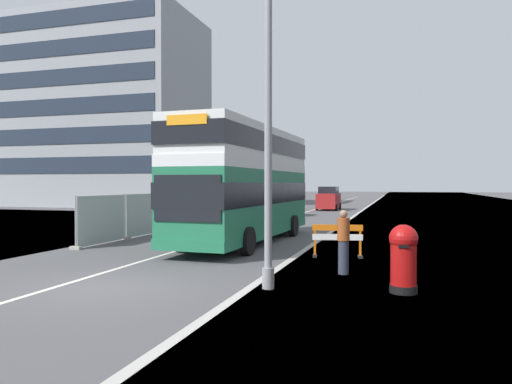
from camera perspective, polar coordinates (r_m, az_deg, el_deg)
ground at (r=12.04m, az=-15.21°, el=-11.21°), size 140.00×280.00×0.10m
double_decker_bus at (r=20.24m, az=-1.15°, el=1.18°), size 3.07×11.14×4.80m
lamppost_foreground at (r=11.51m, az=1.46°, el=10.96°), size 0.29×0.70×9.45m
red_pillar_postbox at (r=11.53m, az=17.10°, el=-7.22°), size 0.65×0.65×1.56m
roadworks_barrier at (r=16.50m, az=9.64°, el=-5.28°), size 1.70×0.71×1.10m
construction_site_fence at (r=29.72m, az=-6.51°, el=-1.91°), size 0.44×24.00×2.06m
car_oncoming_near at (r=36.68m, az=3.00°, el=-1.36°), size 1.99×4.09×2.12m
car_receding_mid at (r=45.92m, az=8.62°, el=-0.81°), size 1.98×4.24×2.22m
bare_tree_far_verge_near at (r=47.83m, az=-6.29°, el=0.58°), size 2.39×2.88×4.17m
bare_tree_far_verge_mid at (r=48.84m, az=-6.66°, el=0.50°), size 2.94×2.23×4.70m
pedestrian_at_kerb at (r=13.47m, az=10.34°, el=-5.84°), size 0.34×0.34×1.77m
backdrop_office_block at (r=59.14m, az=-18.21°, el=8.82°), size 23.00×12.87×21.17m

